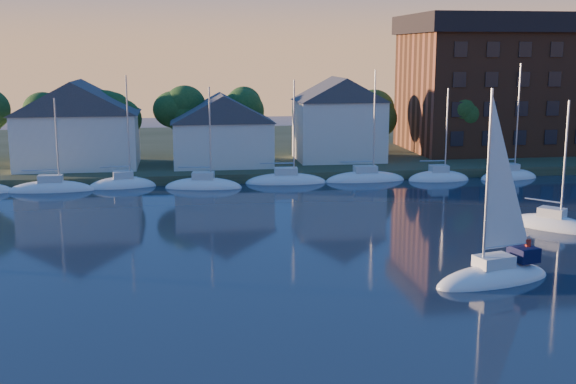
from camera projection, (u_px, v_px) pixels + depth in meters
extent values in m
cube|color=#2E3921|center=(258.00, 151.00, 101.18)|extent=(160.00, 50.00, 2.00)
cube|color=brown|center=(280.00, 179.00, 78.85)|extent=(120.00, 3.00, 1.00)
cube|color=white|center=(79.00, 140.00, 80.72)|extent=(13.00, 9.00, 6.00)
cube|color=white|center=(222.00, 143.00, 82.16)|extent=(11.00, 8.00, 5.00)
cube|color=white|center=(339.00, 130.00, 85.94)|extent=(10.00, 8.00, 7.00)
cube|color=brown|center=(523.00, 92.00, 94.77)|extent=(30.00, 16.00, 15.00)
cube|color=black|center=(527.00, 24.00, 93.11)|extent=(31.00, 17.00, 2.40)
cylinder|color=#3D251B|center=(50.00, 146.00, 85.23)|extent=(0.50, 0.50, 3.50)
sphere|color=#183C16|center=(48.00, 108.00, 84.38)|extent=(5.40, 5.40, 5.40)
cylinder|color=#3D251B|center=(119.00, 145.00, 86.39)|extent=(0.50, 0.50, 3.50)
sphere|color=#183C16|center=(118.00, 108.00, 85.54)|extent=(5.40, 5.40, 5.40)
cylinder|color=#3D251B|center=(187.00, 144.00, 87.55)|extent=(0.50, 0.50, 3.50)
sphere|color=#183C16|center=(186.00, 107.00, 86.70)|extent=(5.40, 5.40, 5.40)
cylinder|color=#3D251B|center=(252.00, 142.00, 88.71)|extent=(0.50, 0.50, 3.50)
sphere|color=#183C16|center=(252.00, 106.00, 87.86)|extent=(5.40, 5.40, 5.40)
cylinder|color=#3D251B|center=(316.00, 141.00, 89.87)|extent=(0.50, 0.50, 3.50)
sphere|color=#183C16|center=(316.00, 106.00, 89.02)|extent=(5.40, 5.40, 5.40)
cylinder|color=#3D251B|center=(378.00, 140.00, 91.03)|extent=(0.50, 0.50, 3.50)
sphere|color=#183C16|center=(379.00, 105.00, 90.18)|extent=(5.40, 5.40, 5.40)
cylinder|color=#3D251B|center=(439.00, 139.00, 92.19)|extent=(0.50, 0.50, 3.50)
sphere|color=#183C16|center=(440.00, 104.00, 91.34)|extent=(5.40, 5.40, 5.40)
cylinder|color=#3D251B|center=(498.00, 138.00, 93.35)|extent=(0.50, 0.50, 3.50)
sphere|color=#183C16|center=(500.00, 103.00, 92.50)|extent=(5.40, 5.40, 5.40)
cylinder|color=#3D251B|center=(556.00, 137.00, 94.51)|extent=(0.50, 0.50, 3.50)
sphere|color=#183C16|center=(558.00, 103.00, 93.66)|extent=(5.40, 5.40, 5.40)
ellipsoid|color=white|center=(48.00, 191.00, 72.46)|extent=(7.50, 2.40, 2.20)
cube|color=silver|center=(47.00, 178.00, 72.21)|extent=(2.10, 1.32, 0.70)
cylinder|color=#A5A8AD|center=(52.00, 132.00, 71.43)|extent=(0.16, 0.16, 10.00)
cylinder|color=#A5A8AD|center=(38.00, 170.00, 71.93)|extent=(3.15, 0.12, 0.12)
ellipsoid|color=white|center=(129.00, 189.00, 73.62)|extent=(7.50, 2.40, 2.20)
cube|color=silver|center=(129.00, 176.00, 73.37)|extent=(2.10, 1.32, 0.70)
cylinder|color=#A5A8AD|center=(135.00, 130.00, 72.59)|extent=(0.16, 0.16, 10.00)
cylinder|color=#A5A8AD|center=(120.00, 168.00, 73.09)|extent=(3.15, 0.12, 0.12)
ellipsoid|color=white|center=(208.00, 186.00, 74.78)|extent=(7.50, 2.40, 2.20)
cube|color=silver|center=(208.00, 174.00, 74.53)|extent=(2.10, 1.32, 0.70)
cylinder|color=#A5A8AD|center=(214.00, 129.00, 73.75)|extent=(0.16, 0.16, 10.00)
cylinder|color=#A5A8AD|center=(200.00, 166.00, 74.25)|extent=(3.15, 0.12, 0.12)
ellipsoid|color=white|center=(284.00, 184.00, 75.94)|extent=(7.50, 2.40, 2.20)
cube|color=silver|center=(284.00, 172.00, 75.69)|extent=(2.10, 1.32, 0.70)
cylinder|color=#A5A8AD|center=(291.00, 128.00, 74.91)|extent=(0.16, 0.16, 10.00)
cylinder|color=#A5A8AD|center=(277.00, 164.00, 75.41)|extent=(3.15, 0.12, 0.12)
ellipsoid|color=white|center=(358.00, 182.00, 77.10)|extent=(7.50, 2.40, 2.20)
cube|color=silver|center=(359.00, 170.00, 76.85)|extent=(2.10, 1.32, 0.70)
cylinder|color=#A5A8AD|center=(366.00, 127.00, 76.07)|extent=(0.16, 0.16, 10.00)
cylinder|color=#A5A8AD|center=(351.00, 163.00, 76.56)|extent=(3.15, 0.12, 0.12)
ellipsoid|color=white|center=(430.00, 180.00, 78.26)|extent=(7.50, 2.40, 2.20)
cube|color=silver|center=(431.00, 169.00, 78.01)|extent=(2.10, 1.32, 0.70)
cylinder|color=#A5A8AD|center=(439.00, 126.00, 77.23)|extent=(0.16, 0.16, 10.00)
cylinder|color=#A5A8AD|center=(423.00, 161.00, 77.72)|extent=(3.15, 0.12, 0.12)
ellipsoid|color=white|center=(500.00, 179.00, 79.42)|extent=(7.50, 2.40, 2.20)
cube|color=silver|center=(500.00, 167.00, 79.17)|extent=(2.10, 1.32, 0.70)
cylinder|color=#A5A8AD|center=(509.00, 125.00, 78.39)|extent=(0.16, 0.16, 10.00)
cylinder|color=#A5A8AD|center=(494.00, 159.00, 78.88)|extent=(3.15, 0.12, 0.12)
ellipsoid|color=white|center=(493.00, 282.00, 43.80)|extent=(8.45, 4.57, 2.20)
cube|color=silver|center=(494.00, 261.00, 43.55)|extent=(2.54, 1.96, 0.70)
cylinder|color=#A5A8AD|center=(487.00, 180.00, 42.28)|extent=(0.16, 0.16, 10.73)
cylinder|color=#A5A8AD|center=(506.00, 246.00, 43.73)|extent=(3.30, 0.98, 0.12)
cube|color=black|center=(524.00, 254.00, 44.39)|extent=(1.75, 1.86, 0.90)
ellipsoid|color=white|center=(551.00, 228.00, 57.05)|extent=(6.43, 6.82, 2.20)
cube|color=silver|center=(552.00, 212.00, 56.80)|extent=(2.28, 2.34, 0.70)
cylinder|color=#A5A8AD|center=(565.00, 160.00, 55.55)|extent=(0.16, 0.16, 9.17)
cylinder|color=#A5A8AD|center=(543.00, 200.00, 57.12)|extent=(2.05, 2.28, 0.12)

